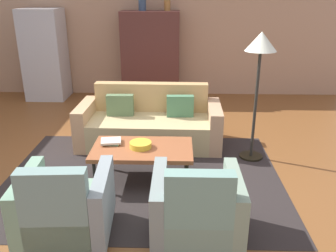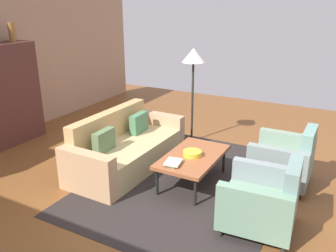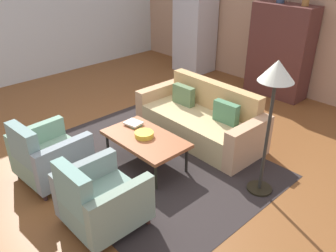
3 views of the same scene
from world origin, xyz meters
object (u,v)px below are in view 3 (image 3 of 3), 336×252
couch (202,120)px  fruit_bowl (144,134)px  armchair_left (47,157)px  floor_lamp (275,84)px  cabinet (280,51)px  coffee_table (145,139)px  armchair_right (98,201)px  book_stack (133,123)px  refrigerator (195,32)px

couch → fruit_bowl: 1.20m
armchair_left → fruit_bowl: bearing=60.0°
armchair_left → floor_lamp: bearing=38.3°
armchair_left → cabinet: bearing=81.2°
armchair_left → cabinet: 4.86m
armchair_left → floor_lamp: (2.05, 1.85, 1.10)m
cabinet → floor_lamp: (1.62, -2.96, 0.54)m
coffee_table → floor_lamp: 1.91m
armchair_right → book_stack: 1.62m
couch → fruit_bowl: couch is taller
armchair_left → fruit_bowl: armchair_left is taller
coffee_table → armchair_right: size_ratio=1.36×
couch → fruit_bowl: bearing=90.0°
floor_lamp → fruit_bowl: bearing=-155.2°
fruit_bowl → book_stack: (-0.37, 0.11, -0.01)m
book_stack → cabinet: (0.23, 3.53, 0.44)m
fruit_bowl → armchair_right: bearing=-62.0°
floor_lamp → couch: bearing=160.8°
armchair_right → armchair_left: bearing=179.8°
armchair_left → coffee_table: bearing=59.2°
fruit_bowl → floor_lamp: size_ratio=0.15×
book_stack → coffee_table: bearing=-15.1°
refrigerator → cabinet: bearing=2.7°
armchair_left → cabinet: size_ratio=0.49×
book_stack → armchair_left: bearing=-99.0°
book_stack → cabinet: cabinet is taller
couch → cabinet: cabinet is taller
couch → refrigerator: (-2.37, 2.35, 0.64)m
couch → armchair_right: 2.43m
coffee_table → fruit_bowl: size_ratio=4.57×
armchair_left → fruit_bowl: (0.58, 1.17, 0.13)m
book_stack → floor_lamp: floor_lamp is taller
armchair_left → refrigerator: (-1.78, 4.70, 0.58)m
couch → fruit_bowl: (-0.02, -1.19, 0.18)m
armchair_left → armchair_right: bearing=-3.7°
refrigerator → armchair_left: bearing=-69.3°
couch → refrigerator: refrigerator is taller
fruit_bowl → cabinet: size_ratio=0.15×
coffee_table → book_stack: size_ratio=4.45×
fruit_bowl → floor_lamp: floor_lamp is taller
floor_lamp → coffee_table: bearing=-154.9°
fruit_bowl → refrigerator: 4.27m
couch → book_stack: 1.16m
fruit_bowl → floor_lamp: bearing=24.8°
couch → floor_lamp: floor_lamp is taller
armchair_right → floor_lamp: floor_lamp is taller
refrigerator → floor_lamp: size_ratio=1.08×
fruit_bowl → floor_lamp: 1.89m
cabinet → book_stack: bearing=-93.7°
fruit_bowl → cabinet: cabinet is taller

